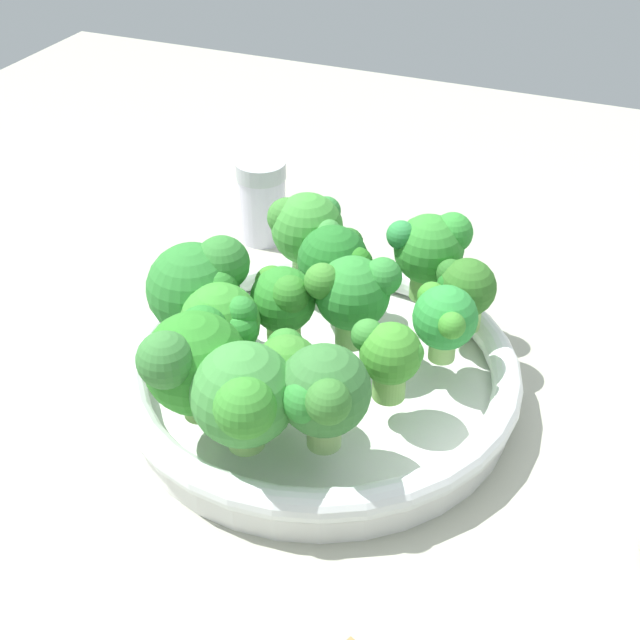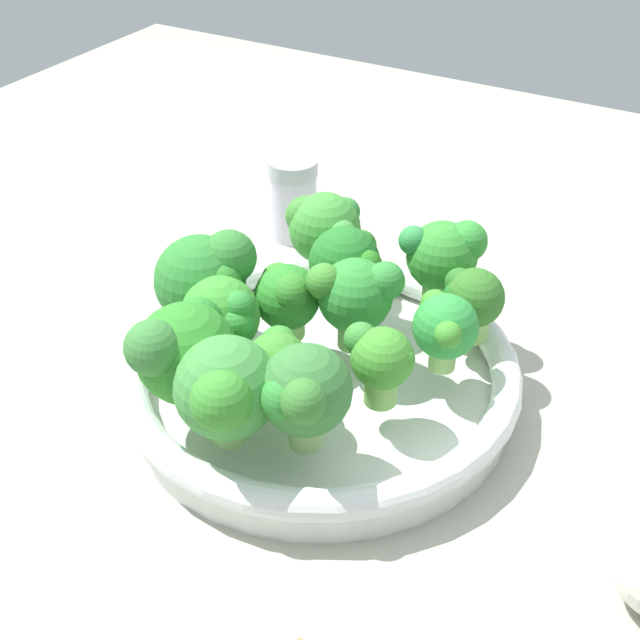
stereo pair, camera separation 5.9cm
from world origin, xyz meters
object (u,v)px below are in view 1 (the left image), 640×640
at_px(broccoli_floret_4, 307,228).
at_px(broccoli_floret_8, 353,293).
at_px(broccoli_floret_1, 444,318).
at_px(broccoli_floret_9, 432,247).
at_px(broccoli_floret_11, 464,289).
at_px(pepper_shaker, 262,200).
at_px(broccoli_floret_3, 223,324).
at_px(broccoli_floret_5, 284,299).
at_px(broccoli_floret_7, 286,367).
at_px(broccoli_floret_6, 193,361).
at_px(broccoli_floret_13, 388,354).
at_px(broccoli_floret_0, 198,285).
at_px(bowl, 320,376).
at_px(broccoli_floret_12, 246,397).
at_px(broccoli_floret_10, 336,262).
at_px(broccoli_floret_2, 323,394).

height_order(broccoli_floret_4, broccoli_floret_8, broccoli_floret_8).
bearing_deg(broccoli_floret_1, broccoli_floret_9, -156.74).
xyz_separation_m(broccoli_floret_11, pepper_shaker, (-0.12, -0.22, -0.03)).
bearing_deg(broccoli_floret_9, broccoli_floret_1, 23.26).
relative_size(broccoli_floret_3, broccoli_floret_5, 1.09).
distance_m(broccoli_floret_5, broccoli_floret_7, 0.08).
distance_m(broccoli_floret_5, broccoli_floret_6, 0.10).
bearing_deg(broccoli_floret_6, broccoli_floret_13, 121.41).
bearing_deg(broccoli_floret_3, broccoli_floret_0, -129.70).
xyz_separation_m(broccoli_floret_8, broccoli_floret_11, (-0.05, 0.07, -0.01)).
height_order(broccoli_floret_3, broccoli_floret_8, broccoli_floret_8).
xyz_separation_m(broccoli_floret_13, pepper_shaker, (-0.22, -0.19, -0.03)).
distance_m(bowl, broccoli_floret_0, 0.11).
relative_size(broccoli_floret_11, broccoli_floret_12, 0.75).
xyz_separation_m(broccoli_floret_7, broccoli_floret_9, (-0.16, 0.05, 0.01)).
height_order(broccoli_floret_7, broccoli_floret_9, broccoli_floret_9).
bearing_deg(broccoli_floret_1, broccoli_floret_10, -112.18).
bearing_deg(broccoli_floret_8, broccoli_floret_7, -9.98).
bearing_deg(broccoli_floret_5, broccoli_floret_3, -26.93).
height_order(broccoli_floret_1, broccoli_floret_11, broccoli_floret_1).
relative_size(broccoli_floret_1, broccoli_floret_2, 0.80).
height_order(broccoli_floret_8, broccoli_floret_10, broccoli_floret_8).
relative_size(broccoli_floret_10, broccoli_floret_13, 1.11).
bearing_deg(broccoli_floret_3, broccoli_floret_1, 116.17).
distance_m(broccoli_floret_5, broccoli_floret_9, 0.12).
relative_size(broccoli_floret_3, broccoli_floret_9, 0.89).
bearing_deg(broccoli_floret_4, broccoli_floret_12, 13.25).
xyz_separation_m(broccoli_floret_2, broccoli_floret_6, (0.00, -0.09, 0.00)).
bearing_deg(broccoli_floret_10, broccoli_floret_12, 3.87).
relative_size(broccoli_floret_8, broccoli_floret_9, 1.00).
bearing_deg(broccoli_floret_8, bowl, -34.33).
xyz_separation_m(broccoli_floret_0, broccoli_floret_5, (-0.02, 0.06, -0.01)).
distance_m(broccoli_floret_7, broccoli_floret_10, 0.13).
height_order(bowl, broccoli_floret_9, broccoli_floret_9).
bearing_deg(broccoli_floret_11, broccoli_floret_10, -87.36).
distance_m(broccoli_floret_4, broccoli_floret_7, 0.16).
bearing_deg(broccoli_floret_5, broccoli_floret_1, 100.12).
height_order(broccoli_floret_2, broccoli_floret_10, broccoli_floret_2).
bearing_deg(pepper_shaker, broccoli_floret_0, 13.74).
height_order(broccoli_floret_3, broccoli_floret_12, broccoli_floret_12).
distance_m(broccoli_floret_7, broccoli_floret_8, 0.08).
bearing_deg(pepper_shaker, broccoli_floret_10, 44.53).
xyz_separation_m(broccoli_floret_0, broccoli_floret_2, (0.08, 0.13, 0.00)).
xyz_separation_m(broccoli_floret_3, broccoli_floret_13, (-0.01, 0.11, -0.00)).
bearing_deg(broccoli_floret_2, broccoli_floret_10, -160.89).
xyz_separation_m(broccoli_floret_0, broccoli_floret_12, (0.09, 0.08, -0.00)).
bearing_deg(broccoli_floret_0, broccoli_floret_9, 129.06).
bearing_deg(broccoli_floret_12, broccoli_floret_9, 165.76).
bearing_deg(broccoli_floret_7, broccoli_floret_5, -154.30).
xyz_separation_m(broccoli_floret_0, broccoli_floret_3, (0.03, 0.03, -0.01)).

